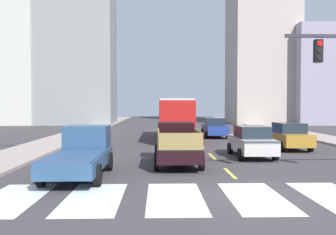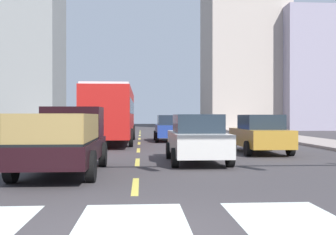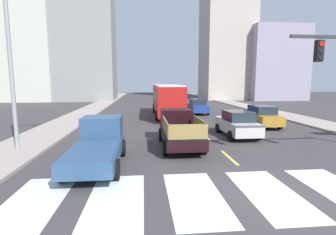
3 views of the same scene
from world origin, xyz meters
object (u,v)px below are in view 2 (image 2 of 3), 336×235
object	(u,v)px
sedan_near_left	(170,128)
sedan_mid	(260,134)
pickup_stakebed	(66,140)
sedan_far	(197,139)
city_bus	(112,111)

from	to	relation	value
sedan_near_left	sedan_mid	xyz separation A→B (m)	(3.41, -8.79, 0.00)
pickup_stakebed	sedan_far	xyz separation A→B (m)	(4.22, 2.04, -0.08)
sedan_mid	sedan_far	bearing A→B (deg)	-135.80
city_bus	sedan_far	world-z (taller)	city_bus
pickup_stakebed	city_bus	world-z (taller)	city_bus
sedan_near_left	sedan_mid	distance (m)	9.43
sedan_far	sedan_mid	bearing A→B (deg)	43.55
sedan_near_left	city_bus	bearing A→B (deg)	-156.20
sedan_near_left	pickup_stakebed	bearing A→B (deg)	-108.42
sedan_near_left	sedan_mid	bearing A→B (deg)	-71.10
sedan_far	sedan_mid	world-z (taller)	same
city_bus	sedan_mid	bearing A→B (deg)	-45.33
pickup_stakebed	sedan_mid	world-z (taller)	pickup_stakebed
city_bus	pickup_stakebed	bearing A→B (deg)	-92.77
sedan_near_left	sedan_far	bearing A→B (deg)	-91.83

